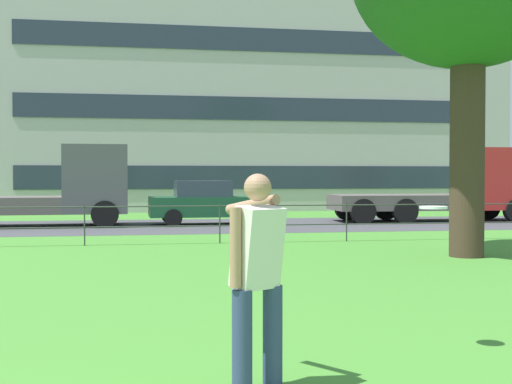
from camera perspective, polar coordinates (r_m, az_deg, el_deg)
street_strip at (r=23.16m, az=-13.05°, el=-2.88°), size 80.00×6.89×0.01m
park_fence at (r=17.00m, az=-14.33°, el=-2.19°), size 33.35×0.04×1.00m
person_thrower at (r=5.38m, az=0.04°, el=-6.94°), size 0.47×0.88×1.73m
frisbee at (r=6.83m, az=14.79°, el=-1.28°), size 0.38×0.38×0.03m
flatbed_truck_left at (r=23.75m, az=-16.94°, el=0.13°), size 7.36×2.61×2.75m
car_dark_green_far_right at (r=23.57m, az=-4.26°, el=-0.89°), size 4.05×1.91×1.54m
flatbed_truck_far_left at (r=26.48m, az=16.67°, el=0.26°), size 7.36×2.61×2.75m
apartment_building_background at (r=39.03m, az=-1.65°, el=11.22°), size 26.54×13.17×16.75m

